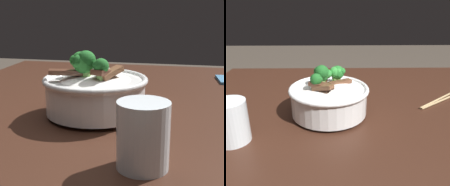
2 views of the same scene
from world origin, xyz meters
TOP-DOWN VIEW (x-y plane):
  - dining_table at (0.00, 0.00)m, footprint 1.11×1.07m
  - rice_bowl at (-0.08, 0.06)m, footprint 0.23×0.23m
  - drinking_glass at (-0.31, -0.07)m, footprint 0.08×0.08m
  - chopsticks_pair at (0.28, 0.15)m, footprint 0.18×0.14m

SIDE VIEW (x-z plane):
  - dining_table at x=0.00m, z-range 0.25..1.03m
  - chopsticks_pair at x=0.28m, z-range 0.78..0.78m
  - drinking_glass at x=-0.31m, z-range 0.77..0.87m
  - rice_bowl at x=-0.08m, z-range 0.76..0.91m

